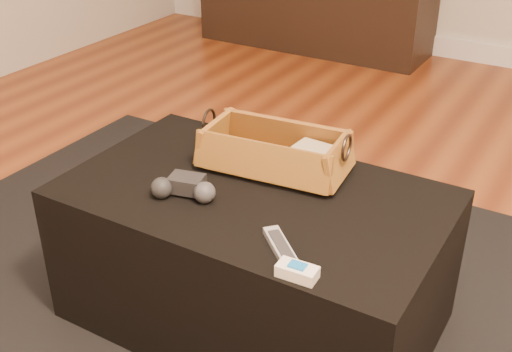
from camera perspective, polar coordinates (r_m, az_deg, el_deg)
The scene contains 10 objects.
floor at distance 1.85m, azimuth 4.48°, elevation -15.25°, with size 5.00×5.50×0.01m, color brown.
media_cabinet at distance 4.23m, azimuth 5.29°, elevation 15.16°, with size 1.46×0.45×0.57m, color black.
area_rug at distance 1.90m, azimuth -1.01°, elevation -13.21°, with size 2.60×2.00×0.01m, color black.
ottoman at distance 1.79m, azimuth -0.22°, elevation -7.15°, with size 1.00×0.60×0.42m, color black.
tv_remote at distance 1.77m, azimuth 0.84°, elevation 1.31°, with size 0.22×0.05×0.02m, color black.
cloth_bundle at distance 1.76m, azimuth 5.27°, elevation 1.69°, with size 0.11×0.08×0.06m, color tan.
wicker_basket at distance 1.77m, azimuth 1.65°, elevation 2.04°, with size 0.43×0.25×0.14m.
game_controller at distance 1.65m, azimuth -6.37°, elevation -1.03°, with size 0.18×0.12×0.06m.
silver_remote at distance 1.45m, azimuth 2.27°, elevation -6.41°, with size 0.15×0.14×0.02m.
cream_gadget at distance 1.37m, azimuth 3.68°, elevation -8.45°, with size 0.09×0.05×0.03m.
Camera 1 is at (0.56, -1.21, 1.27)m, focal length 45.00 mm.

